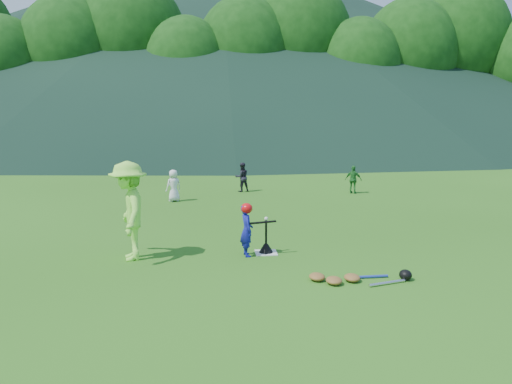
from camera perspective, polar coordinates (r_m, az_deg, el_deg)
ground at (r=10.51m, az=1.15°, el=-7.00°), size 120.00×120.00×0.00m
home_plate at (r=10.51m, az=1.15°, el=-6.94°), size 0.45×0.45×0.02m
baseball at (r=10.33m, az=1.17°, el=-3.06°), size 0.08×0.08×0.08m
batter_child at (r=10.19m, az=-1.07°, el=-4.40°), size 0.32×0.43×1.07m
adult_coach at (r=10.18m, az=-14.31°, el=-2.11°), size 0.98×1.40×1.97m
fielder_a at (r=16.67m, az=-9.40°, el=0.73°), size 0.62×0.55×1.06m
fielder_b at (r=18.51m, az=-1.62°, el=1.71°), size 0.62×0.54×1.08m
fielder_c at (r=18.43m, az=11.07°, el=1.40°), size 0.64×0.52×1.02m
batting_tee at (r=10.48m, az=1.15°, el=-6.32°), size 0.30×0.30×0.68m
batter_gear at (r=10.10m, az=-0.94°, el=-2.01°), size 0.73×0.26×0.43m
equipment_pile at (r=8.96m, az=10.96°, el=-9.60°), size 1.80×0.62×0.19m
outfield_fence at (r=38.13m, az=-3.24°, el=5.71°), size 70.07×0.08×1.33m
tree_line at (r=44.21m, az=-3.27°, el=15.91°), size 70.04×11.40×14.82m
distant_hills at (r=92.88m, az=-9.21°, el=16.40°), size 155.00×140.00×32.00m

